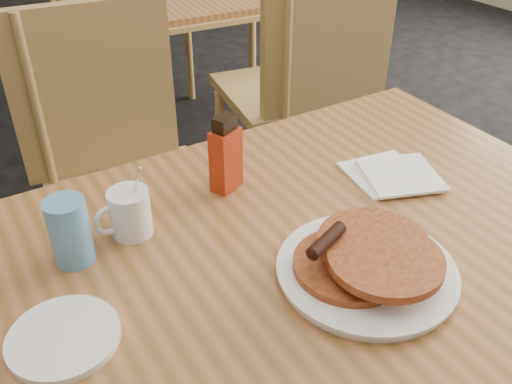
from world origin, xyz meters
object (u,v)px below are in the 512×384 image
at_px(chair_neighbor_near, 306,71).
at_px(syrup_bottle, 226,156).
at_px(pancake_plate, 367,264).
at_px(blue_tumbler, 70,231).
at_px(coffee_mug, 129,212).
at_px(main_table, 288,270).
at_px(chair_main_far, 116,154).

bearing_deg(chair_neighbor_near, syrup_bottle, -126.05).
distance_m(pancake_plate, syrup_bottle, 0.36).
bearing_deg(chair_neighbor_near, blue_tumbler, -134.72).
bearing_deg(coffee_mug, chair_neighbor_near, 24.15).
bearing_deg(chair_neighbor_near, pancake_plate, -111.51).
bearing_deg(blue_tumbler, chair_neighbor_near, 32.97).
bearing_deg(pancake_plate, chair_neighbor_near, 56.18).
bearing_deg(main_table, pancake_plate, -57.96).
relative_size(pancake_plate, syrup_bottle, 1.85).
bearing_deg(syrup_bottle, pancake_plate, -102.17).
relative_size(chair_main_far, blue_tumbler, 8.14).
bearing_deg(coffee_mug, blue_tumbler, 175.62).
height_order(pancake_plate, blue_tumbler, blue_tumbler).
bearing_deg(main_table, coffee_mug, 134.30).
relative_size(coffee_mug, blue_tumbler, 1.16).
bearing_deg(pancake_plate, chair_main_far, 96.61).
distance_m(chair_main_far, chair_neighbor_near, 0.78).
distance_m(main_table, blue_tumbler, 0.38).
bearing_deg(blue_tumbler, coffee_mug, 6.87).
bearing_deg(syrup_bottle, coffee_mug, 167.00).
bearing_deg(coffee_mug, syrup_bottle, -3.60).
xyz_separation_m(coffee_mug, syrup_bottle, (0.22, 0.03, 0.03)).
xyz_separation_m(main_table, blue_tumbler, (-0.31, 0.20, 0.10)).
distance_m(pancake_plate, blue_tumbler, 0.50).
relative_size(main_table, blue_tumbler, 11.51).
relative_size(coffee_mug, syrup_bottle, 0.87).
xyz_separation_m(chair_neighbor_near, syrup_bottle, (-0.72, -0.64, 0.20)).
xyz_separation_m(chair_main_far, syrup_bottle, (0.05, -0.52, 0.23)).
distance_m(main_table, pancake_plate, 0.15).
distance_m(syrup_bottle, blue_tumbler, 0.34).
bearing_deg(chair_main_far, blue_tumbler, -106.96).
xyz_separation_m(chair_neighbor_near, pancake_plate, (-0.67, -1.00, 0.15)).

